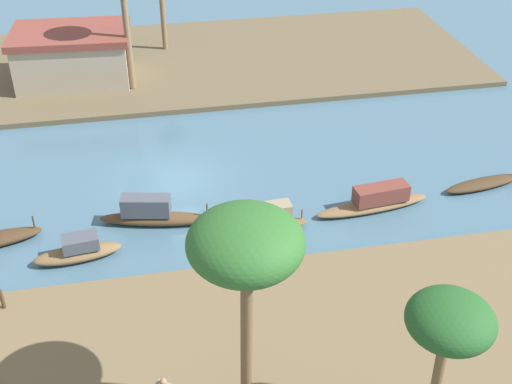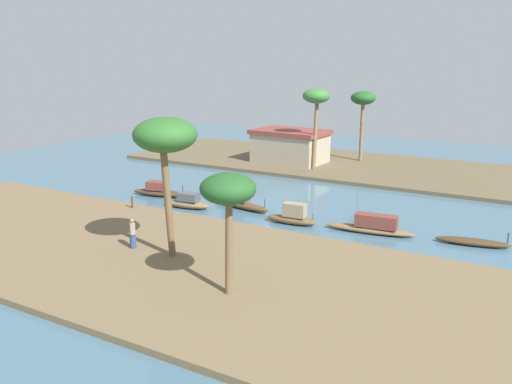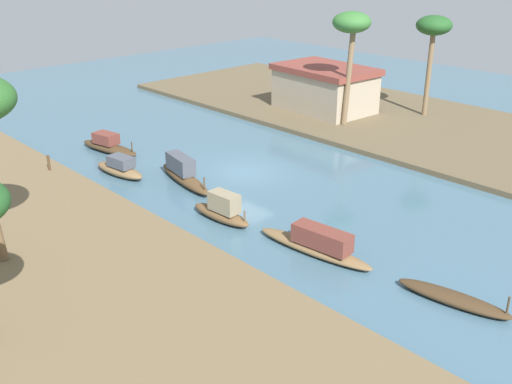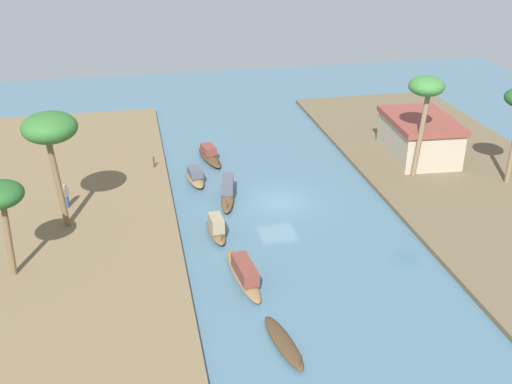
# 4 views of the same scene
# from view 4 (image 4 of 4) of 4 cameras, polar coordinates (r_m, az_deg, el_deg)

# --- Properties ---
(river_water) EXTENTS (70.19, 70.19, 0.00)m
(river_water) POSITION_cam_4_polar(r_m,az_deg,el_deg) (40.80, 2.09, -0.84)
(river_water) COLOR #476B7F
(river_water) RESTS_ON ground
(riverbank_left) EXTENTS (42.11, 14.21, 0.30)m
(riverbank_left) POSITION_cam_4_polar(r_m,az_deg,el_deg) (40.06, -17.83, -2.45)
(riverbank_left) COLOR brown
(riverbank_left) RESTS_ON ground
(riverbank_right) EXTENTS (42.11, 14.21, 0.30)m
(riverbank_right) POSITION_cam_4_polar(r_m,az_deg,el_deg) (45.91, 19.38, 0.98)
(riverbank_right) COLOR brown
(riverbank_right) RESTS_ON ground
(sampan_foreground) EXTENTS (5.07, 1.83, 1.37)m
(sampan_foreground) POSITION_cam_4_polar(r_m,az_deg,el_deg) (40.95, -2.66, 0.05)
(sampan_foreground) COLOR brown
(sampan_foreground) RESTS_ON river_water
(sampan_downstream_large) EXTENTS (3.60, 1.44, 1.09)m
(sampan_downstream_large) POSITION_cam_4_polar(r_m,az_deg,el_deg) (43.59, -5.74, 1.44)
(sampan_downstream_large) COLOR brown
(sampan_downstream_large) RESTS_ON river_water
(sampan_with_tall_canopy) EXTENTS (3.38, 1.10, 1.37)m
(sampan_with_tall_canopy) POSITION_cam_4_polar(r_m,az_deg,el_deg) (36.46, -3.76, -3.42)
(sampan_with_tall_canopy) COLOR brown
(sampan_with_tall_canopy) RESTS_ON river_water
(sampan_near_left_bank) EXTENTS (4.11, 1.49, 0.94)m
(sampan_near_left_bank) POSITION_cam_4_polar(r_m,az_deg,el_deg) (28.29, 2.58, -13.85)
(sampan_near_left_bank) COLOR #47331E
(sampan_near_left_bank) RESTS_ON river_water
(sampan_midstream) EXTENTS (4.54, 1.85, 1.12)m
(sampan_midstream) POSITION_cam_4_polar(r_m,az_deg,el_deg) (47.25, -4.39, 3.45)
(sampan_midstream) COLOR #47331E
(sampan_midstream) RESTS_ON river_water
(sampan_open_hull) EXTENTS (5.43, 1.54, 1.17)m
(sampan_open_hull) POSITION_cam_4_polar(r_m,az_deg,el_deg) (32.39, -1.15, -7.55)
(sampan_open_hull) COLOR brown
(sampan_open_hull) RESTS_ON river_water
(person_on_near_bank) EXTENTS (0.51, 0.48, 1.63)m
(person_on_near_bank) POSITION_cam_4_polar(r_m,az_deg,el_deg) (40.82, -17.37, -0.41)
(person_on_near_bank) COLOR #33477A
(person_on_near_bank) RESTS_ON riverbank_left
(mooring_post) EXTENTS (0.14, 0.14, 0.83)m
(mooring_post) POSITION_cam_4_polar(r_m,az_deg,el_deg) (45.68, -9.54, 2.79)
(mooring_post) COLOR #4C3823
(mooring_post) RESTS_ON riverbank_left
(palm_tree_left_near) EXTENTS (3.15, 3.15, 7.17)m
(palm_tree_left_near) POSITION_cam_4_polar(r_m,az_deg,el_deg) (36.51, -18.72, 5.53)
(palm_tree_left_near) COLOR brown
(palm_tree_left_near) RESTS_ON riverbank_left
(palm_tree_left_far) EXTENTS (2.37, 2.37, 5.33)m
(palm_tree_left_far) POSITION_cam_4_polar(r_m,az_deg,el_deg) (32.88, -22.80, -0.41)
(palm_tree_left_far) COLOR brown
(palm_tree_left_far) RESTS_ON riverbank_left
(palm_tree_right_tall) EXTENTS (2.43, 2.43, 7.25)m
(palm_tree_right_tall) POSITION_cam_4_polar(r_m,az_deg,el_deg) (43.25, 15.62, 9.12)
(palm_tree_right_tall) COLOR #7F6647
(palm_tree_right_tall) RESTS_ON riverbank_right
(riverside_building) EXTENTS (7.20, 5.09, 3.13)m
(riverside_building) POSITION_cam_4_polar(r_m,az_deg,el_deg) (48.24, 15.01, 4.99)
(riverside_building) COLOR tan
(riverside_building) RESTS_ON riverbank_right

